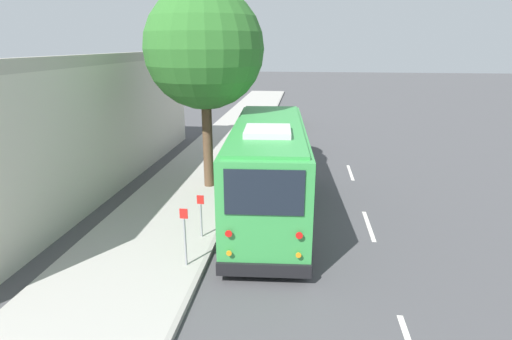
% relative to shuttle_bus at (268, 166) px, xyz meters
% --- Properties ---
extents(ground_plane, '(160.00, 160.00, 0.00)m').
position_rel_shuttle_bus_xyz_m(ground_plane, '(-1.09, -0.44, -1.90)').
color(ground_plane, '#474749').
extents(sidewalk_slab, '(80.00, 4.09, 0.15)m').
position_rel_shuttle_bus_xyz_m(sidewalk_slab, '(-1.09, 3.58, -1.82)').
color(sidewalk_slab, '#A3A099').
rests_on(sidewalk_slab, ground).
extents(curb_strip, '(80.00, 0.14, 0.15)m').
position_rel_shuttle_bus_xyz_m(curb_strip, '(-1.09, 1.47, -1.82)').
color(curb_strip, gray).
rests_on(curb_strip, ground).
extents(shuttle_bus, '(9.04, 3.20, 3.55)m').
position_rel_shuttle_bus_xyz_m(shuttle_bus, '(0.00, 0.00, 0.00)').
color(shuttle_bus, green).
rests_on(shuttle_bus, ground).
extents(parked_sedan_black, '(4.29, 1.99, 1.28)m').
position_rel_shuttle_bus_xyz_m(parked_sedan_black, '(10.61, 0.27, -1.31)').
color(parked_sedan_black, black).
rests_on(parked_sedan_black, ground).
extents(parked_sedan_tan, '(4.62, 1.97, 1.31)m').
position_rel_shuttle_bus_xyz_m(parked_sedan_tan, '(17.01, 0.22, -1.29)').
color(parked_sedan_tan, tan).
rests_on(parked_sedan_tan, ground).
extents(street_tree, '(4.70, 4.70, 8.70)m').
position_rel_shuttle_bus_xyz_m(street_tree, '(2.66, 2.78, 4.21)').
color(street_tree, brown).
rests_on(street_tree, sidewalk_slab).
extents(sign_post_near, '(0.06, 0.22, 1.68)m').
position_rel_shuttle_bus_xyz_m(sign_post_near, '(-3.91, 1.91, -0.88)').
color(sign_post_near, gray).
rests_on(sign_post_near, sidewalk_slab).
extents(sign_post_far, '(0.06, 0.22, 1.39)m').
position_rel_shuttle_bus_xyz_m(sign_post_far, '(-2.19, 1.91, -1.03)').
color(sign_post_far, gray).
rests_on(sign_post_far, sidewalk_slab).
extents(building_backdrop, '(18.54, 8.27, 5.62)m').
position_rel_shuttle_bus_xyz_m(building_backdrop, '(2.38, 10.65, 0.72)').
color(building_backdrop, beige).
rests_on(building_backdrop, ground).
extents(lane_stripe_mid, '(2.40, 0.14, 0.01)m').
position_rel_shuttle_bus_xyz_m(lane_stripe_mid, '(-0.44, -3.53, -1.89)').
color(lane_stripe_mid, silver).
rests_on(lane_stripe_mid, ground).
extents(lane_stripe_ahead, '(2.40, 0.14, 0.01)m').
position_rel_shuttle_bus_xyz_m(lane_stripe_ahead, '(5.56, -3.53, -1.89)').
color(lane_stripe_ahead, silver).
rests_on(lane_stripe_ahead, ground).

